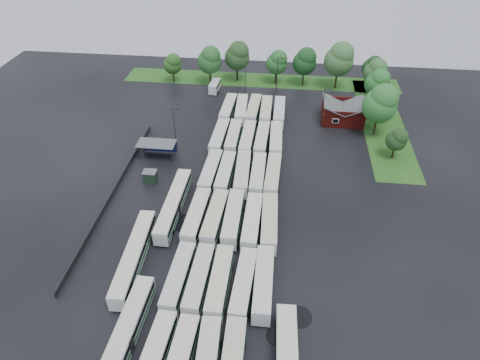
# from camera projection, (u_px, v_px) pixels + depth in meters

# --- Properties ---
(ground) EXTENTS (160.00, 160.00, 0.00)m
(ground) POSITION_uv_depth(u_px,v_px,m) (221.00, 231.00, 74.89)
(ground) COLOR black
(ground) RESTS_ON ground
(brick_building) EXTENTS (10.07, 8.60, 5.39)m
(brick_building) POSITION_uv_depth(u_px,v_px,m) (343.00, 114.00, 105.55)
(brick_building) COLOR #62120E
(brick_building) RESTS_ON ground
(wash_shed) EXTENTS (8.20, 4.20, 3.58)m
(wash_shed) POSITION_uv_depth(u_px,v_px,m) (157.00, 144.00, 92.16)
(wash_shed) COLOR #2D2D30
(wash_shed) RESTS_ON ground
(utility_hut) EXTENTS (2.70, 2.20, 2.62)m
(utility_hut) POSITION_uv_depth(u_px,v_px,m) (150.00, 177.00, 85.59)
(utility_hut) COLOR black
(utility_hut) RESTS_ON ground
(grass_strip_north) EXTENTS (80.00, 10.00, 0.01)m
(grass_strip_north) POSITION_uv_depth(u_px,v_px,m) (260.00, 80.00, 126.17)
(grass_strip_north) COLOR #255918
(grass_strip_north) RESTS_ON ground
(grass_strip_east) EXTENTS (10.00, 50.00, 0.01)m
(grass_strip_east) POSITION_uv_depth(u_px,v_px,m) (382.00, 123.00, 105.78)
(grass_strip_east) COLOR #255918
(grass_strip_east) RESTS_ON ground
(west_fence) EXTENTS (0.10, 50.00, 1.20)m
(west_fence) POSITION_uv_depth(u_px,v_px,m) (114.00, 192.00, 82.91)
(west_fence) COLOR #2D2D30
(west_fence) RESTS_ON ground
(bus_r0c0) EXTENTS (3.29, 12.61, 3.48)m
(bus_r0c0) POSITION_uv_depth(u_px,v_px,m) (154.00, 359.00, 53.77)
(bus_r0c0) COLOR silver
(bus_r0c0) RESTS_ON ground
(bus_r1c0) EXTENTS (2.98, 12.36, 3.42)m
(bus_r1c0) POSITION_uv_depth(u_px,v_px,m) (179.00, 278.00, 64.24)
(bus_r1c0) COLOR silver
(bus_r1c0) RESTS_ON ground
(bus_r1c1) EXTENTS (2.89, 12.39, 3.43)m
(bus_r1c1) POSITION_uv_depth(u_px,v_px,m) (199.00, 280.00, 63.91)
(bus_r1c1) COLOR silver
(bus_r1c1) RESTS_ON ground
(bus_r1c2) EXTENTS (2.73, 12.58, 3.50)m
(bus_r1c2) POSITION_uv_depth(u_px,v_px,m) (220.00, 282.00, 63.50)
(bus_r1c2) COLOR silver
(bus_r1c2) RESTS_ON ground
(bus_r1c3) EXTENTS (3.17, 12.48, 3.45)m
(bus_r1c3) POSITION_uv_depth(u_px,v_px,m) (244.00, 285.00, 63.15)
(bus_r1c3) COLOR silver
(bus_r1c3) RESTS_ON ground
(bus_r1c4) EXTENTS (2.87, 12.77, 3.54)m
(bus_r1c4) POSITION_uv_depth(u_px,v_px,m) (263.00, 283.00, 63.27)
(bus_r1c4) COLOR silver
(bus_r1c4) RESTS_ON ground
(bus_r2c0) EXTENTS (3.16, 12.86, 3.55)m
(bus_r2c0) POSITION_uv_depth(u_px,v_px,m) (197.00, 216.00, 75.10)
(bus_r2c0) COLOR silver
(bus_r2c0) RESTS_ON ground
(bus_r2c1) EXTENTS (3.24, 12.75, 3.52)m
(bus_r2c1) POSITION_uv_depth(u_px,v_px,m) (215.00, 218.00, 74.85)
(bus_r2c1) COLOR silver
(bus_r2c1) RESTS_ON ground
(bus_r2c2) EXTENTS (2.78, 12.88, 3.58)m
(bus_r2c2) POSITION_uv_depth(u_px,v_px,m) (233.00, 218.00, 74.73)
(bus_r2c2) COLOR silver
(bus_r2c2) RESTS_ON ground
(bus_r2c3) EXTENTS (2.81, 12.78, 3.55)m
(bus_r2c3) POSITION_uv_depth(u_px,v_px,m) (252.00, 222.00, 73.93)
(bus_r2c3) COLOR silver
(bus_r2c3) RESTS_ON ground
(bus_r2c4) EXTENTS (3.17, 12.93, 3.58)m
(bus_r2c4) POSITION_uv_depth(u_px,v_px,m) (269.00, 223.00, 73.81)
(bus_r2c4) COLOR silver
(bus_r2c4) RESTS_ON ground
(bus_r3c0) EXTENTS (3.11, 12.68, 3.51)m
(bus_r3c0) POSITION_uv_depth(u_px,v_px,m) (211.00, 172.00, 85.83)
(bus_r3c0) COLOR silver
(bus_r3c0) RESTS_ON ground
(bus_r3c1) EXTENTS (2.86, 12.33, 3.42)m
(bus_r3c1) POSITION_uv_depth(u_px,v_px,m) (226.00, 174.00, 85.49)
(bus_r3c1) COLOR silver
(bus_r3c1) RESTS_ON ground
(bus_r3c2) EXTENTS (3.20, 12.95, 3.58)m
(bus_r3c2) POSITION_uv_depth(u_px,v_px,m) (242.00, 174.00, 85.35)
(bus_r3c2) COLOR silver
(bus_r3c2) RESTS_ON ground
(bus_r3c3) EXTENTS (2.68, 12.36, 3.44)m
(bus_r3c3) POSITION_uv_depth(u_px,v_px,m) (258.00, 175.00, 85.05)
(bus_r3c3) COLOR silver
(bus_r3c3) RESTS_ON ground
(bus_r3c4) EXTENTS (3.01, 12.72, 3.52)m
(bus_r3c4) POSITION_uv_depth(u_px,v_px,m) (273.00, 176.00, 84.76)
(bus_r3c4) COLOR silver
(bus_r3c4) RESTS_ON ground
(bus_r4c0) EXTENTS (3.08, 12.90, 3.57)m
(bus_r4c0) POSITION_uv_depth(u_px,v_px,m) (220.00, 137.00, 96.53)
(bus_r4c0) COLOR silver
(bus_r4c0) RESTS_ON ground
(bus_r4c1) EXTENTS (2.67, 12.32, 3.43)m
(bus_r4c1) POSITION_uv_depth(u_px,v_px,m) (234.00, 138.00, 96.55)
(bus_r4c1) COLOR silver
(bus_r4c1) RESTS_ON ground
(bus_r4c2) EXTENTS (2.89, 12.51, 3.47)m
(bus_r4c2) POSITION_uv_depth(u_px,v_px,m) (248.00, 139.00, 95.89)
(bus_r4c2) COLOR silver
(bus_r4c2) RESTS_ON ground
(bus_r4c3) EXTENTS (2.91, 12.38, 3.43)m
(bus_r4c3) POSITION_uv_depth(u_px,v_px,m) (262.00, 140.00, 95.71)
(bus_r4c3) COLOR silver
(bus_r4c3) RESTS_ON ground
(bus_r4c4) EXTENTS (2.97, 12.63, 3.50)m
(bus_r4c4) POSITION_uv_depth(u_px,v_px,m) (276.00, 140.00, 95.48)
(bus_r4c4) COLOR silver
(bus_r4c4) RESTS_ON ground
(bus_r5c0) EXTENTS (3.10, 12.67, 3.50)m
(bus_r5c0) POSITION_uv_depth(u_px,v_px,m) (228.00, 109.00, 107.40)
(bus_r5c0) COLOR silver
(bus_r5c0) RESTS_ON ground
(bus_r5c1) EXTENTS (3.12, 12.44, 3.44)m
(bus_r5c1) POSITION_uv_depth(u_px,v_px,m) (241.00, 110.00, 107.26)
(bus_r5c1) COLOR silver
(bus_r5c1) RESTS_ON ground
(bus_r5c2) EXTENTS (3.15, 12.73, 3.52)m
(bus_r5c2) POSITION_uv_depth(u_px,v_px,m) (254.00, 110.00, 107.03)
(bus_r5c2) COLOR silver
(bus_r5c2) RESTS_ON ground
(bus_r5c3) EXTENTS (2.77, 12.42, 3.45)m
(bus_r5c3) POSITION_uv_depth(u_px,v_px,m) (266.00, 112.00, 106.48)
(bus_r5c3) COLOR silver
(bus_r5c3) RESTS_ON ground
(bus_r5c4) EXTENTS (2.69, 12.38, 3.44)m
(bus_r5c4) POSITION_uv_depth(u_px,v_px,m) (279.00, 112.00, 106.21)
(bus_r5c4) COLOR silver
(bus_r5c4) RESTS_ON ground
(artic_bus_west_a) EXTENTS (3.15, 18.49, 3.42)m
(artic_bus_west_a) POSITION_uv_depth(u_px,v_px,m) (125.00, 337.00, 56.16)
(artic_bus_west_a) COLOR silver
(artic_bus_west_a) RESTS_ON ground
(artic_bus_west_b) EXTENTS (2.80, 18.49, 3.43)m
(artic_bus_west_b) POSITION_uv_depth(u_px,v_px,m) (174.00, 205.00, 77.77)
(artic_bus_west_b) COLOR silver
(artic_bus_west_b) RESTS_ON ground
(artic_bus_west_c) EXTENTS (3.40, 18.83, 3.48)m
(artic_bus_west_c) POSITION_uv_depth(u_px,v_px,m) (134.00, 256.00, 67.62)
(artic_bus_west_c) COLOR silver
(artic_bus_west_c) RESTS_ON ground
(minibus) EXTENTS (2.66, 6.32, 2.71)m
(minibus) POSITION_uv_depth(u_px,v_px,m) (215.00, 86.00, 119.34)
(minibus) COLOR silver
(minibus) RESTS_ON ground
(tree_north_0) EXTENTS (5.18, 5.17, 8.57)m
(tree_north_0) POSITION_uv_depth(u_px,v_px,m) (173.00, 64.00, 122.02)
(tree_north_0) COLOR #2E2018
(tree_north_0) RESTS_ON ground
(tree_north_1) EXTENTS (6.76, 6.76, 11.20)m
(tree_north_1) POSITION_uv_depth(u_px,v_px,m) (210.00, 60.00, 119.91)
(tree_north_1) COLOR black
(tree_north_1) RESTS_ON ground
(tree_north_2) EXTENTS (7.12, 7.12, 11.79)m
(tree_north_2) POSITION_uv_depth(u_px,v_px,m) (238.00, 55.00, 121.45)
(tree_north_2) COLOR black
(tree_north_2) RESTS_ON ground
(tree_north_3) EXTENTS (5.99, 5.99, 9.92)m
(tree_north_3) POSITION_uv_depth(u_px,v_px,m) (277.00, 62.00, 120.66)
(tree_north_3) COLOR black
(tree_north_3) RESTS_ON ground
(tree_north_4) EXTENTS (6.66, 6.66, 11.03)m
(tree_north_4) POSITION_uv_depth(u_px,v_px,m) (305.00, 61.00, 119.32)
(tree_north_4) COLOR black
(tree_north_4) RESTS_ON ground
(tree_north_5) EXTENTS (8.11, 8.11, 13.43)m
(tree_north_5) POSITION_uv_depth(u_px,v_px,m) (340.00, 59.00, 116.64)
(tree_north_5) COLOR #2D2214
(tree_north_5) RESTS_ON ground
(tree_north_6) EXTENTS (5.49, 5.47, 9.07)m
(tree_north_6) POSITION_uv_depth(u_px,v_px,m) (373.00, 67.00, 119.28)
(tree_north_6) COLOR black
(tree_north_6) RESTS_ON ground
(tree_east_0) EXTENTS (4.46, 4.43, 7.34)m
(tree_east_0) POSITION_uv_depth(u_px,v_px,m) (397.00, 139.00, 90.55)
(tree_east_0) COLOR black
(tree_east_0) RESTS_ON ground
(tree_east_1) EXTENTS (7.86, 7.86, 13.02)m
(tree_east_1) POSITION_uv_depth(u_px,v_px,m) (381.00, 103.00, 96.00)
(tree_east_1) COLOR black
(tree_east_1) RESTS_ON ground
(tree_east_2) EXTENTS (5.24, 5.24, 8.67)m
(tree_east_2) POSITION_uv_depth(u_px,v_px,m) (386.00, 101.00, 102.88)
(tree_east_2) COLOR black
(tree_east_2) RESTS_ON ground
(tree_east_3) EXTENTS (6.23, 6.23, 10.32)m
(tree_east_3) POSITION_uv_depth(u_px,v_px,m) (378.00, 82.00, 109.11)
(tree_east_3) COLOR black
(tree_east_3) RESTS_ON ground
(tree_east_4) EXTENTS (6.21, 6.21, 10.29)m
(tree_east_4) POSITION_uv_depth(u_px,v_px,m) (376.00, 71.00, 114.74)
(tree_east_4) COLOR black
(tree_east_4) RESTS_ON ground
(lamp_post_ne) EXTENTS (1.49, 0.29, 9.69)m
(lamp_post_ne) POSITION_uv_depth(u_px,v_px,m) (324.00, 104.00, 101.46)
(lamp_post_ne) COLOR #2D2D30
(lamp_post_ne) RESTS_ON ground
(lamp_post_nw) EXTENTS (1.63, 0.32, 10.59)m
(lamp_post_nw) POSITION_uv_depth(u_px,v_px,m) (175.00, 126.00, 92.19)
(lamp_post_nw) COLOR #2D2D30
(lamp_post_nw) RESTS_ON ground
(lamp_post_back_w) EXTENTS (1.46, 0.28, 9.46)m
(lamp_post_back_w) POSITION_uv_depth(u_px,v_px,m) (246.00, 76.00, 115.22)
(lamp_post_back_w) COLOR #2D2D30
(lamp_post_back_w) RESTS_ON ground
(lamp_post_back_e) EXTENTS (1.62, 0.32, 10.51)m
(lamp_post_back_e) POSITION_uv_depth(u_px,v_px,m) (278.00, 73.00, 115.01)
(lamp_post_back_e) COLOR #2D2D30
(lamp_post_back_e) RESTS_ON ground
(puddle_0) EXTENTS (4.15, 4.15, 0.01)m
(puddle_0) POSITION_uv_depth(u_px,v_px,m) (184.00, 335.00, 58.61)
(puddle_0) COLOR black
(puddle_0) RESTS_ON ground
(puddle_1) EXTENTS (3.31, 3.31, 0.01)m
(puddle_1) POSITION_uv_depth(u_px,v_px,m) (278.00, 337.00, 58.39)
(puddle_1) COLOR black
(puddle_1) RESTS_ON ground
(puddle_2) EXTENTS (4.66, 4.66, 0.01)m
(puddle_2) POSITION_uv_depth(u_px,v_px,m) (182.00, 223.00, 76.70)
(puddle_2) COLOR black
(puddle_2) RESTS_ON ground
(puddle_3) EXTENTS (5.11, 5.11, 0.01)m
(puddle_3) POSITION_uv_depth(u_px,v_px,m) (247.00, 242.00, 72.80)
(puddle_3) COLOR black
(puddle_3) RESTS_ON ground
(puddle_4) EXTENTS (3.93, 3.93, 0.01)m
(puddle_4) POSITION_uv_depth(u_px,v_px,m) (299.00, 317.00, 60.91)
(puddle_4) COLOR black
(puddle_4) RESTS_ON ground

